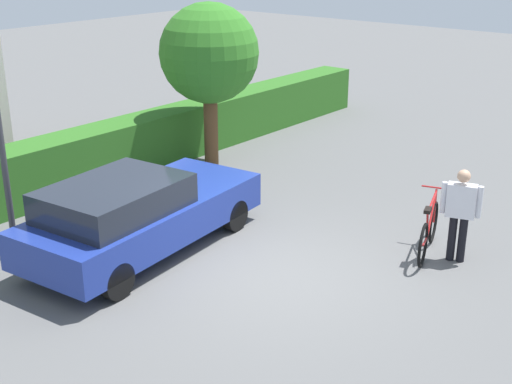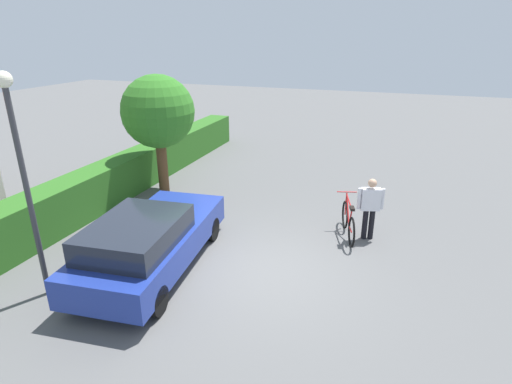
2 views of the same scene
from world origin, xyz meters
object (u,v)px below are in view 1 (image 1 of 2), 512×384
parked_car_near (137,213)px  person_rider (460,209)px  bicycle (429,231)px  tree_kerbside (209,54)px

parked_car_near → person_rider: size_ratio=2.92×
bicycle → tree_kerbside: size_ratio=0.46×
parked_car_near → bicycle: (3.04, -3.72, -0.31)m
bicycle → person_rider: 0.69m
bicycle → person_rider: bearing=-84.0°
person_rider → parked_car_near: bearing=126.3°
parked_car_near → tree_kerbside: size_ratio=1.24×
parked_car_near → bicycle: size_ratio=2.70×
parked_car_near → tree_kerbside: 5.05m
person_rider → bicycle: bearing=96.0°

